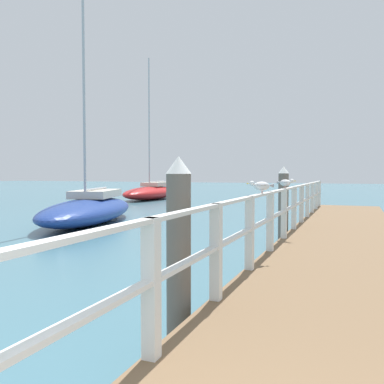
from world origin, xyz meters
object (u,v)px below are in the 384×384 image
dock_piling_near (179,250)px  seagull_background (286,182)px  boat_0 (152,192)px  boat_2 (89,209)px  dock_piling_far (283,204)px  seagull_foreground (261,186)px

dock_piling_near → seagull_background: size_ratio=4.79×
boat_0 → boat_2: boat_2 is taller
dock_piling_far → seagull_foreground: size_ratio=5.13×
boat_2 → seagull_foreground: bearing=124.3°
dock_piling_near → boat_2: (-7.83, 9.06, -0.54)m
dock_piling_far → seagull_background: 2.24m
dock_piling_near → seagull_foreground: 2.73m
dock_piling_near → dock_piling_far: (0.00, 7.23, 0.00)m
dock_piling_far → boat_2: boat_2 is taller
dock_piling_far → seagull_background: bearing=-79.6°
seagull_background → dock_piling_near: bearing=21.5°
seagull_foreground → boat_2: boat_2 is taller
dock_piling_near → dock_piling_far: size_ratio=1.00×
seagull_background → seagull_foreground: bearing=25.5°
seagull_foreground → boat_0: boat_0 is taller
seagull_background → boat_0: 21.89m
dock_piling_near → boat_0: bearing=118.2°
seagull_background → boat_2: size_ratio=0.04×
dock_piling_far → seagull_foreground: bearing=-85.4°
seagull_foreground → seagull_background: (0.01, 2.51, 0.00)m
seagull_foreground → boat_2: (-8.20, 6.44, -1.20)m
dock_piling_far → seagull_foreground: (0.37, -4.61, 0.66)m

